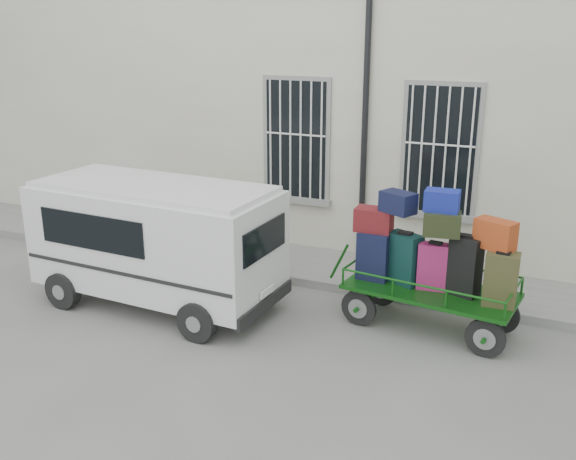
# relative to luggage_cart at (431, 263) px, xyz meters

# --- Properties ---
(ground) EXTENTS (80.00, 80.00, 0.00)m
(ground) POSITION_rel_luggage_cart_xyz_m (-2.70, -0.64, -1.05)
(ground) COLOR slate
(ground) RESTS_ON ground
(building) EXTENTS (24.00, 5.15, 6.00)m
(building) POSITION_rel_luggage_cart_xyz_m (-2.70, 4.86, 1.95)
(building) COLOR beige
(building) RESTS_ON ground
(sidewalk) EXTENTS (24.00, 1.70, 0.15)m
(sidewalk) POSITION_rel_luggage_cart_xyz_m (-2.70, 1.56, -0.97)
(sidewalk) COLOR slate
(sidewalk) RESTS_ON ground
(luggage_cart) EXTENTS (2.94, 1.43, 2.13)m
(luggage_cart) POSITION_rel_luggage_cart_xyz_m (0.00, 0.00, 0.00)
(luggage_cart) COLOR black
(luggage_cart) RESTS_ON ground
(van) EXTENTS (4.06, 1.97, 2.00)m
(van) POSITION_rel_luggage_cart_xyz_m (-4.17, -0.84, 0.10)
(van) COLOR white
(van) RESTS_ON ground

